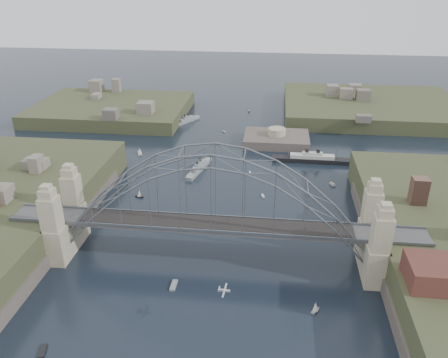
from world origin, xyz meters
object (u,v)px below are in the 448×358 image
(naval_cruiser_near, at_px, (199,168))
(ocean_liner, at_px, (312,159))
(fort_island, at_px, (276,144))
(naval_cruiser_far, at_px, (187,120))
(bridge, at_px, (213,207))

(naval_cruiser_near, relative_size, ocean_liner, 0.66)
(fort_island, relative_size, naval_cruiser_near, 1.34)
(naval_cruiser_near, relative_size, naval_cruiser_far, 1.27)
(fort_island, distance_m, naval_cruiser_near, 34.26)
(naval_cruiser_near, height_order, naval_cruiser_far, naval_cruiser_near)
(bridge, distance_m, naval_cruiser_far, 92.93)
(naval_cruiser_far, distance_m, ocean_liner, 57.71)
(naval_cruiser_far, height_order, ocean_liner, ocean_liner)
(bridge, relative_size, ocean_liner, 3.41)
(fort_island, xyz_separation_m, naval_cruiser_near, (-22.63, -25.70, 1.10))
(ocean_liner, bearing_deg, naval_cruiser_near, -162.82)
(bridge, xyz_separation_m, ocean_liner, (23.21, 54.76, -11.39))
(naval_cruiser_near, height_order, ocean_liner, ocean_liner)
(bridge, height_order, naval_cruiser_near, bridge)
(fort_island, distance_m, ocean_liner, 18.96)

